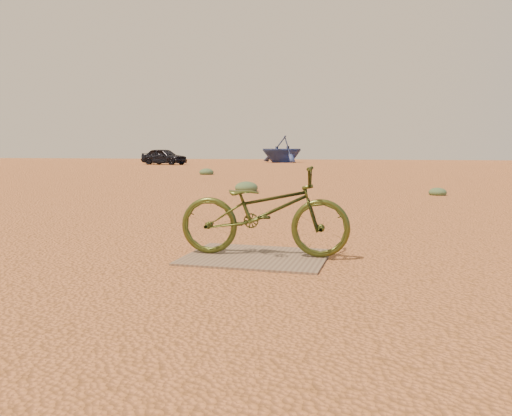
% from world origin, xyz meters
% --- Properties ---
extents(ground, '(120.00, 120.00, 0.00)m').
position_xyz_m(ground, '(0.00, 0.00, 0.00)').
color(ground, '#C37241').
rests_on(ground, ground).
extents(plywood_board, '(1.46, 1.14, 0.02)m').
position_xyz_m(plywood_board, '(0.15, 0.40, 0.01)').
color(plywood_board, '#75634B').
rests_on(plywood_board, ground).
extents(bicycle, '(1.84, 0.80, 0.94)m').
position_xyz_m(bicycle, '(0.22, 0.47, 0.49)').
color(bicycle, '#394418').
rests_on(bicycle, plywood_board).
extents(car, '(4.10, 2.36, 1.31)m').
position_xyz_m(car, '(-16.34, 32.57, 0.66)').
color(car, black).
rests_on(car, ground).
extents(boat_near_left, '(4.20, 5.47, 1.05)m').
position_xyz_m(boat_near_left, '(-19.39, 37.24, 0.53)').
color(boat_near_left, white).
rests_on(boat_near_left, ground).
extents(boat_far_left, '(6.26, 6.41, 2.56)m').
position_xyz_m(boat_far_left, '(-8.66, 42.19, 1.28)').
color(boat_far_left, navy).
rests_on(boat_far_left, ground).
extents(kale_a, '(0.64, 0.64, 0.35)m').
position_xyz_m(kale_a, '(-2.40, 8.72, 0.00)').
color(kale_a, '#51734B').
rests_on(kale_a, ground).
extents(kale_b, '(0.44, 0.44, 0.24)m').
position_xyz_m(kale_b, '(2.64, 8.82, 0.00)').
color(kale_b, '#51734B').
rests_on(kale_b, ground).
extents(kale_c, '(0.68, 0.68, 0.38)m').
position_xyz_m(kale_c, '(-6.96, 17.56, 0.00)').
color(kale_c, '#51734B').
rests_on(kale_c, ground).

